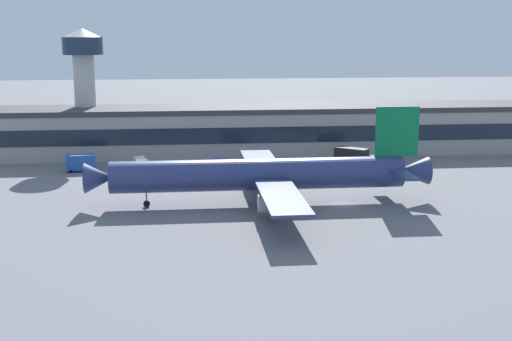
% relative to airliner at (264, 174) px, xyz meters
% --- Properties ---
extents(ground_plane, '(600.00, 600.00, 0.00)m').
position_rel_airliner_xyz_m(ground_plane, '(13.37, -2.08, -5.14)').
color(ground_plane, slate).
extents(terminal_building, '(143.93, 16.02, 11.36)m').
position_rel_airliner_xyz_m(terminal_building, '(13.37, 48.17, 0.56)').
color(terminal_building, '#9E9993').
rests_on(terminal_building, ground_plane).
extents(airliner, '(58.49, 50.05, 16.39)m').
position_rel_airliner_xyz_m(airliner, '(0.00, 0.00, 0.00)').
color(airliner, navy).
rests_on(airliner, ground_plane).
extents(control_tower, '(9.29, 9.29, 29.46)m').
position_rel_airliner_xyz_m(control_tower, '(-36.42, 51.34, 13.36)').
color(control_tower, '#B7B7B2').
rests_on(control_tower, ground_plane).
extents(crew_van, '(3.23, 5.54, 2.55)m').
position_rel_airliner_xyz_m(crew_van, '(-22.75, 31.36, -3.68)').
color(crew_van, white).
rests_on(crew_van, ground_plane).
extents(stair_truck, '(6.33, 3.42, 3.55)m').
position_rel_airliner_xyz_m(stair_truck, '(-34.94, 30.71, -3.16)').
color(stair_truck, '#2651A5').
rests_on(stair_truck, ground_plane).
extents(follow_me_car, '(4.77, 3.77, 1.85)m').
position_rel_airliner_xyz_m(follow_me_car, '(-4.70, 31.76, -4.05)').
color(follow_me_car, '#2651A5').
rests_on(follow_me_car, ground_plane).
extents(catering_truck, '(7.20, 6.60, 4.15)m').
position_rel_airliner_xyz_m(catering_truck, '(22.58, 29.59, -2.85)').
color(catering_truck, black).
rests_on(catering_truck, ground_plane).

